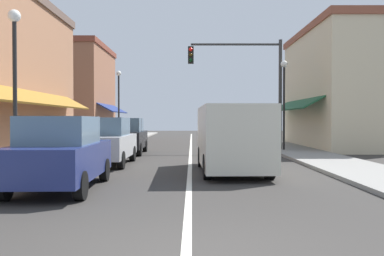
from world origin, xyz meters
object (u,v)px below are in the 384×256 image
object	(u,v)px
van_in_lane	(230,137)
street_lamp_left_far	(118,95)
parked_car_nearest_left	(60,153)
street_lamp_right_mid	(283,90)
parked_car_second_left	(105,141)
street_lamp_left_near	(13,65)
parked_car_third_left	(125,136)
traffic_signal_mast_arm	(248,75)

from	to	relation	value
van_in_lane	street_lamp_left_far	world-z (taller)	street_lamp_left_far
parked_car_nearest_left	street_lamp_right_mid	world-z (taller)	street_lamp_right_mid
street_lamp_left_far	parked_car_second_left	bearing A→B (deg)	-81.84
parked_car_nearest_left	street_lamp_left_near	world-z (taller)	street_lamp_left_near
parked_car_second_left	street_lamp_left_near	size ratio (longest dim) A/B	0.85
parked_car_nearest_left	street_lamp_left_far	xyz separation A→B (m)	(-2.01, 19.09, 2.55)
van_in_lane	street_lamp_right_mid	bearing A→B (deg)	65.27
parked_car_second_left	parked_car_third_left	world-z (taller)	same
parked_car_nearest_left	street_lamp_left_far	bearing A→B (deg)	94.31
parked_car_nearest_left	parked_car_third_left	bearing A→B (deg)	88.80
van_in_lane	street_lamp_left_far	xyz separation A→B (m)	(-6.44, 15.76, 2.28)
parked_car_second_left	street_lamp_left_far	xyz separation A→B (m)	(-1.96, 13.66, 2.55)
parked_car_second_left	street_lamp_left_far	bearing A→B (deg)	98.08
parked_car_second_left	traffic_signal_mast_arm	distance (m)	9.67
parked_car_third_left	traffic_signal_mast_arm	distance (m)	7.25
parked_car_second_left	parked_car_third_left	bearing A→B (deg)	90.39
parked_car_second_left	van_in_lane	bearing A→B (deg)	-25.22
parked_car_nearest_left	traffic_signal_mast_arm	size ratio (longest dim) A/B	0.70
traffic_signal_mast_arm	street_lamp_left_near	size ratio (longest dim) A/B	1.23
parked_car_third_left	street_lamp_left_far	xyz separation A→B (m)	(-1.92, 8.69, 2.55)
parked_car_third_left	street_lamp_left_far	bearing A→B (deg)	101.43
street_lamp_left_near	street_lamp_left_far	distance (m)	17.13
parked_car_third_left	street_lamp_right_mid	xyz separation A→B (m)	(8.08, 1.30, 2.35)
parked_car_third_left	street_lamp_left_near	size ratio (longest dim) A/B	0.85
traffic_signal_mast_arm	street_lamp_right_mid	world-z (taller)	traffic_signal_mast_arm
parked_car_nearest_left	parked_car_third_left	xyz separation A→B (m)	(-0.09, 10.39, 0.00)
traffic_signal_mast_arm	street_lamp_left_near	bearing A→B (deg)	-128.80
street_lamp_left_far	traffic_signal_mast_arm	bearing A→B (deg)	-40.49
street_lamp_right_mid	parked_car_third_left	bearing A→B (deg)	-170.85
parked_car_nearest_left	street_lamp_right_mid	xyz separation A→B (m)	(7.99, 11.70, 2.35)
parked_car_third_left	van_in_lane	world-z (taller)	van_in_lane
street_lamp_right_mid	parked_car_second_left	bearing A→B (deg)	-142.05
parked_car_third_left	traffic_signal_mast_arm	size ratio (longest dim) A/B	0.69
street_lamp_left_near	street_lamp_right_mid	size ratio (longest dim) A/B	1.01
street_lamp_left_near	parked_car_second_left	bearing A→B (deg)	61.49
traffic_signal_mast_arm	street_lamp_left_far	bearing A→B (deg)	139.51
parked_car_second_left	van_in_lane	world-z (taller)	van_in_lane
parked_car_third_left	van_in_lane	distance (m)	8.40
parked_car_third_left	street_lamp_left_far	size ratio (longest dim) A/B	0.80
van_in_lane	street_lamp_left_far	distance (m)	17.18
parked_car_nearest_left	street_lamp_left_far	size ratio (longest dim) A/B	0.81
parked_car_nearest_left	street_lamp_right_mid	bearing A→B (deg)	53.97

